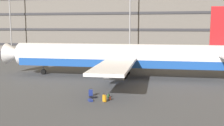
# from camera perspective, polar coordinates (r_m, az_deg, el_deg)

# --- Properties ---
(ground_plane) EXTENTS (600.00, 600.00, 0.00)m
(ground_plane) POSITION_cam_1_polar(r_m,az_deg,el_deg) (43.36, -0.66, -3.29)
(ground_plane) COLOR #424449
(terminal_structure) EXTENTS (165.74, 18.46, 19.24)m
(terminal_structure) POSITION_cam_1_polar(r_m,az_deg,el_deg) (89.64, 5.93, 8.59)
(terminal_structure) COLOR #605B56
(terminal_structure) RESTS_ON ground_plane
(airliner) EXTENTS (40.67, 32.79, 11.23)m
(airliner) POSITION_cam_1_polar(r_m,az_deg,el_deg) (44.34, 1.75, 1.27)
(airliner) COLOR silver
(airliner) RESTS_ON ground_plane
(light_mast_far_left) EXTENTS (1.80, 0.50, 21.36)m
(light_mast_far_left) POSITION_cam_1_polar(r_m,az_deg,el_deg) (87.61, -20.61, 9.96)
(light_mast_far_left) COLOR gray
(light_mast_far_left) RESTS_ON ground_plane
(light_mast_left) EXTENTS (1.80, 0.50, 24.22)m
(light_mast_left) POSITION_cam_1_polar(r_m,az_deg,el_deg) (75.14, 3.81, 11.99)
(light_mast_left) COLOR gray
(light_mast_left) RESTS_ON ground_plane
(suitcase_small) EXTENTS (0.74, 0.84, 0.21)m
(suitcase_small) POSITION_cam_1_polar(r_m,az_deg,el_deg) (30.74, -4.56, -7.78)
(suitcase_small) COLOR navy
(suitcase_small) RESTS_ON ground_plane
(suitcase_navy) EXTENTS (0.88, 0.83, 0.23)m
(suitcase_navy) POSITION_cam_1_polar(r_m,az_deg,el_deg) (31.99, -3.99, -7.14)
(suitcase_navy) COLOR black
(suitcase_navy) RESTS_ON ground_plane
(suitcase_upright) EXTENTS (0.46, 0.44, 0.97)m
(suitcase_upright) POSITION_cam_1_polar(r_m,az_deg,el_deg) (30.21, -1.61, -7.40)
(suitcase_upright) COLOR orange
(suitcase_upright) RESTS_ON ground_plane
(suitcase_scuffed) EXTENTS (0.52, 0.42, 0.98)m
(suitcase_scuffed) POSITION_cam_1_polar(r_m,az_deg,el_deg) (32.63, -4.50, -6.24)
(suitcase_scuffed) COLOR navy
(suitcase_scuffed) RESTS_ON ground_plane
(backpack_large) EXTENTS (0.29, 0.36, 0.55)m
(backpack_large) POSITION_cam_1_polar(r_m,az_deg,el_deg) (31.95, -0.77, -6.90)
(backpack_large) COLOR #264C26
(backpack_large) RESTS_ON ground_plane
(backpack_red) EXTENTS (0.29, 0.36, 0.53)m
(backpack_red) POSITION_cam_1_polar(r_m,az_deg,el_deg) (30.92, -0.42, -7.42)
(backpack_red) COLOR #592619
(backpack_red) RESTS_ON ground_plane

